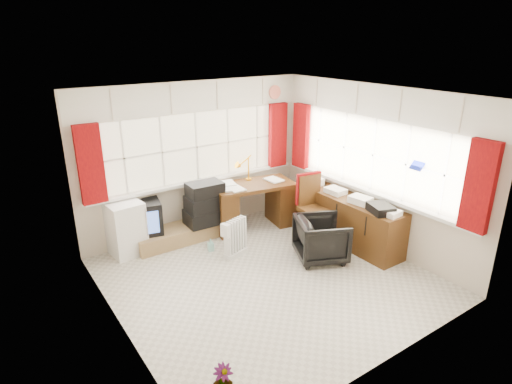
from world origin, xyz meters
TOP-DOWN VIEW (x-y plane):
  - ground at (0.00, 0.00)m, footprint 4.00×4.00m
  - room_walls at (0.00, 0.00)m, footprint 4.00×4.00m
  - window_back at (0.00, 1.94)m, footprint 3.70×0.12m
  - window_right at (1.94, 0.00)m, footprint 0.12×3.70m
  - curtains at (0.92, 0.93)m, footprint 3.83×3.83m
  - overhead_cabinets at (0.98, 0.98)m, footprint 3.98×3.98m
  - desk at (0.79, 1.51)m, footprint 1.48×0.91m
  - desk_lamp at (0.85, 1.73)m, footprint 0.17×0.15m
  - task_chair at (1.35, 0.64)m, footprint 0.51×0.53m
  - office_chair at (0.98, -0.02)m, footprint 0.95×0.94m
  - radiator at (-0.02, 0.79)m, footprint 0.42×0.27m
  - credenza at (1.73, 0.20)m, footprint 0.50×2.00m
  - file_tray at (1.66, -0.49)m, footprint 0.40×0.45m
  - tv_bench at (-0.55, 1.72)m, footprint 1.40×0.50m
  - crt_tv at (-1.06, 1.86)m, footprint 0.66×0.63m
  - hifi_stack at (-0.07, 1.61)m, footprint 0.68×0.45m
  - mini_fridge at (-1.34, 1.80)m, footprint 0.53×0.53m
  - spray_bottle_a at (-0.28, 1.67)m, footprint 0.12×0.12m
  - spray_bottle_b at (-0.26, 1.14)m, footprint 0.11×0.11m
  - flower_vase at (-1.56, -1.46)m, footprint 0.20×0.20m

SIDE VIEW (x-z plane):
  - ground at x=0.00m, z-range 0.00..0.00m
  - spray_bottle_b at x=-0.26m, z-range 0.00..0.20m
  - tv_bench at x=-0.55m, z-range 0.00..0.25m
  - spray_bottle_a at x=-0.28m, z-range 0.00..0.27m
  - flower_vase at x=-1.56m, z-range 0.00..0.35m
  - radiator at x=-0.02m, z-range -0.06..0.54m
  - office_chair at x=0.98m, z-range 0.00..0.65m
  - credenza at x=1.73m, z-range -0.03..0.82m
  - mini_fridge at x=-1.34m, z-range 0.00..0.83m
  - desk at x=0.79m, z-range 0.03..0.85m
  - crt_tv at x=-1.06m, z-range 0.25..0.76m
  - task_chair at x=1.35m, z-range 0.03..1.12m
  - hifi_stack at x=-0.07m, z-range 0.23..0.93m
  - file_tray at x=1.66m, z-range 0.75..0.87m
  - window_back at x=0.00m, z-range -0.85..2.75m
  - window_right at x=1.94m, z-range -0.85..2.75m
  - desk_lamp at x=0.85m, z-range 0.88..1.33m
  - curtains at x=0.92m, z-range 0.88..2.03m
  - room_walls at x=0.00m, z-range -0.50..3.50m
  - overhead_cabinets at x=0.98m, z-range 2.01..2.49m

